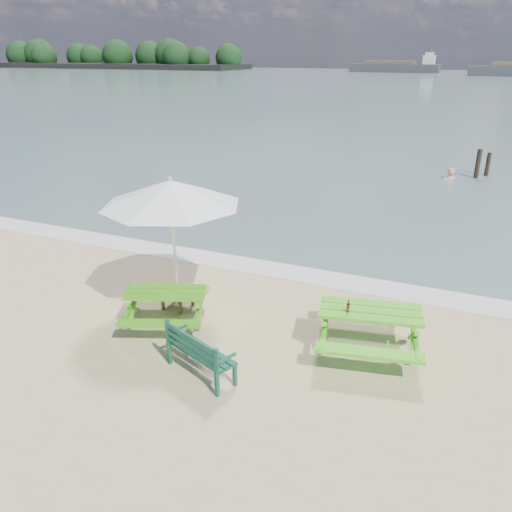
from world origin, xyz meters
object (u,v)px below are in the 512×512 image
at_px(side_table, 178,299).
at_px(patio_umbrella, 171,193).
at_px(swimmer, 448,188).
at_px(picnic_table_left, 167,308).
at_px(picnic_table_right, 369,331).
at_px(beer_bottle, 348,308).
at_px(park_bench, 201,361).

xyz_separation_m(side_table, patio_umbrella, (0.00, 0.00, 2.27)).
height_order(patio_umbrella, swimmer, patio_umbrella).
xyz_separation_m(picnic_table_left, side_table, (-0.17, 0.68, -0.16)).
distance_m(picnic_table_right, beer_bottle, 0.66).
distance_m(picnic_table_right, park_bench, 2.96).
height_order(park_bench, swimmer, park_bench).
relative_size(picnic_table_right, side_table, 3.83).
xyz_separation_m(picnic_table_right, patio_umbrella, (-3.96, 0.08, 2.06)).
distance_m(picnic_table_right, patio_umbrella, 4.46).
relative_size(side_table, patio_umbrella, 0.20).
distance_m(picnic_table_left, patio_umbrella, 2.23).
height_order(picnic_table_left, swimmer, picnic_table_left).
relative_size(side_table, swimmer, 0.34).
distance_m(patio_umbrella, beer_bottle, 3.94).
relative_size(side_table, beer_bottle, 2.52).
bearing_deg(picnic_table_left, picnic_table_right, 9.02).
height_order(picnic_table_left, picnic_table_right, picnic_table_right).
bearing_deg(picnic_table_left, patio_umbrella, 104.41).
bearing_deg(side_table, picnic_table_right, -1.10).
bearing_deg(swimmer, patio_umbrella, -107.27).
xyz_separation_m(side_table, beer_bottle, (3.61, -0.31, 0.72)).
height_order(picnic_table_left, beer_bottle, beer_bottle).
bearing_deg(patio_umbrella, swimmer, 72.73).
bearing_deg(side_table, park_bench, -49.39).
height_order(picnic_table_right, beer_bottle, beer_bottle).
distance_m(park_bench, swimmer, 16.44).
relative_size(picnic_table_right, beer_bottle, 9.64).
height_order(picnic_table_right, swimmer, picnic_table_right).
relative_size(patio_umbrella, swimmer, 1.69).
bearing_deg(patio_umbrella, side_table, 180.00).
bearing_deg(picnic_table_left, swimmer, 74.08).
bearing_deg(beer_bottle, patio_umbrella, 175.13).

